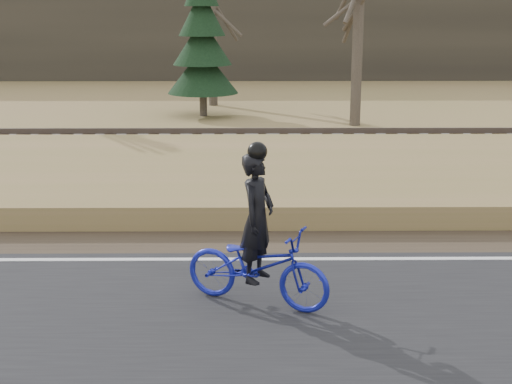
{
  "coord_description": "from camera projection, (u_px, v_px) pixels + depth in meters",
  "views": [
    {
      "loc": [
        -5.13,
        -10.57,
        4.03
      ],
      "look_at": [
        -5.04,
        0.5,
        1.1
      ],
      "focal_mm": 50.0,
      "sensor_mm": 36.0,
      "label": 1
    }
  ],
  "objects": [
    {
      "name": "railroad",
      "position": [
        443.0,
        140.0,
        18.89
      ],
      "size": [
        120.0,
        2.4,
        0.29
      ],
      "color": "black",
      "rests_on": "ballast"
    },
    {
      "name": "bare_tree_near_left",
      "position": [
        358.0,
        22.0,
        23.51
      ],
      "size": [
        0.36,
        0.36,
        6.89
      ],
      "primitive_type": "cylinder",
      "color": "brown",
      "rests_on": "ground"
    },
    {
      "name": "conifer",
      "position": [
        202.0,
        43.0,
        25.8
      ],
      "size": [
        2.6,
        2.6,
        5.59
      ],
      "color": "brown",
      "rests_on": "ground"
    },
    {
      "name": "cyclist",
      "position": [
        257.0,
        255.0,
        9.57
      ],
      "size": [
        2.18,
        1.5,
        2.25
      ],
      "rotation": [
        0.0,
        0.0,
        1.15
      ],
      "color": "#171EA0",
      "rests_on": "road"
    },
    {
      "name": "treeline_backdrop",
      "position": [
        342.0,
        23.0,
        39.53
      ],
      "size": [
        120.0,
        4.0,
        6.0
      ],
      "primitive_type": "cube",
      "color": "#383328",
      "rests_on": "ground"
    },
    {
      "name": "ballast",
      "position": [
        443.0,
        151.0,
        18.97
      ],
      "size": [
        120.0,
        3.0,
        0.45
      ],
      "primitive_type": "cube",
      "color": "slate",
      "rests_on": "ground"
    },
    {
      "name": "embankment",
      "position": [
        489.0,
        187.0,
        15.3
      ],
      "size": [
        120.0,
        5.0,
        0.44
      ],
      "primitive_type": "cube",
      "color": "olive",
      "rests_on": "ground"
    }
  ]
}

